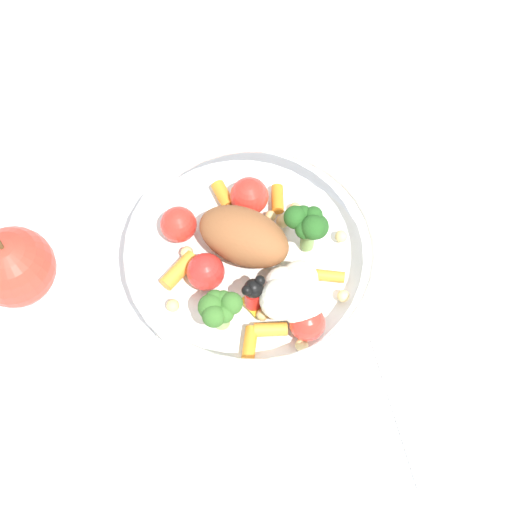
# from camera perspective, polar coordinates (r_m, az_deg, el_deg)

# --- Properties ---
(ground_plane) EXTENTS (2.40, 2.40, 0.00)m
(ground_plane) POSITION_cam_1_polar(r_m,az_deg,el_deg) (0.63, -0.42, -0.65)
(ground_plane) COLOR white
(food_container) EXTENTS (0.21, 0.21, 0.06)m
(food_container) POSITION_cam_1_polar(r_m,az_deg,el_deg) (0.61, 0.17, -0.25)
(food_container) COLOR white
(food_container) RESTS_ON ground_plane
(loose_apple) EXTENTS (0.07, 0.07, 0.08)m
(loose_apple) POSITION_cam_1_polar(r_m,az_deg,el_deg) (0.63, -18.07, -0.81)
(loose_apple) COLOR #BC3828
(loose_apple) RESTS_ON ground_plane
(folded_napkin) EXTENTS (0.18, 0.18, 0.01)m
(folded_napkin) POSITION_cam_1_polar(r_m,az_deg,el_deg) (0.62, 16.48, -8.84)
(folded_napkin) COLOR white
(folded_napkin) RESTS_ON ground_plane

